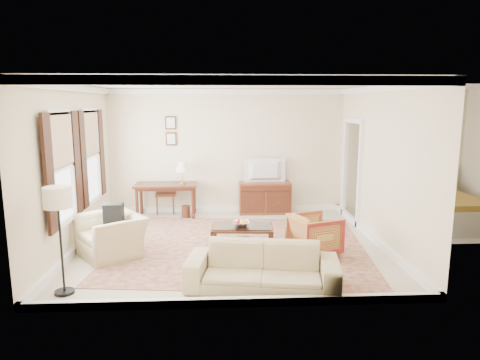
{
  "coord_description": "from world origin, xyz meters",
  "views": [
    {
      "loc": [
        -0.21,
        -7.56,
        2.57
      ],
      "look_at": [
        0.2,
        0.3,
        1.15
      ],
      "focal_mm": 32.0,
      "sensor_mm": 36.0,
      "label": 1
    }
  ],
  "objects": [
    {
      "name": "framed_prints",
      "position": [
        -1.3,
        2.47,
        1.94
      ],
      "size": [
        0.25,
        0.04,
        0.68
      ],
      "primitive_type": null,
      "color": "#452013",
      "rests_on": "room_shell"
    },
    {
      "name": "tv",
      "position": [
        0.88,
        2.22,
        1.2
      ],
      "size": [
        0.92,
        0.53,
        0.12
      ],
      "primitive_type": "imported",
      "rotation": [
        0.0,
        0.0,
        3.14
      ],
      "color": "black",
      "rests_on": "sideboard"
    },
    {
      "name": "desk_lamp",
      "position": [
        -1.01,
        2.05,
        1.01
      ],
      "size": [
        0.32,
        0.32,
        0.5
      ],
      "primitive_type": null,
      "color": "silver",
      "rests_on": "writing_desk"
    },
    {
      "name": "sofa",
      "position": [
        0.4,
        -1.92,
        0.41
      ],
      "size": [
        2.18,
        0.95,
        0.82
      ],
      "primitive_type": "imported",
      "rotation": [
        0.0,
        0.0,
        -0.16
      ],
      "color": "tan",
      "rests_on": "room_shell"
    },
    {
      "name": "window_rear",
      "position": [
        -2.7,
        0.9,
        1.55
      ],
      "size": [
        0.12,
        1.56,
        1.8
      ],
      "primitive_type": null,
      "color": "#CCB284",
      "rests_on": "room_shell"
    },
    {
      "name": "fruit_bowl",
      "position": [
        0.19,
        -0.34,
        0.51
      ],
      "size": [
        0.42,
        0.42,
        0.1
      ],
      "primitive_type": "imported",
      "color": "silver",
      "rests_on": "coffee_table"
    },
    {
      "name": "club_armchair",
      "position": [
        -2.04,
        -0.47,
        0.47
      ],
      "size": [
        1.2,
        1.28,
        0.94
      ],
      "primitive_type": "imported",
      "rotation": [
        0.0,
        0.0,
        -0.93
      ],
      "color": "tan",
      "rests_on": "room_shell"
    },
    {
      "name": "room_shell",
      "position": [
        0.0,
        0.0,
        2.47
      ],
      "size": [
        5.51,
        5.01,
        2.91
      ],
      "color": "beige",
      "rests_on": "ground"
    },
    {
      "name": "book_a",
      "position": [
        0.13,
        -0.21,
        0.18
      ],
      "size": [
        0.28,
        0.05,
        0.38
      ],
      "primitive_type": "imported",
      "rotation": [
        0.0,
        0.0,
        -0.05
      ],
      "color": "brown",
      "rests_on": "coffee_table"
    },
    {
      "name": "annex_bedroom",
      "position": [
        4.49,
        1.15,
        0.34
      ],
      "size": [
        3.0,
        2.7,
        2.9
      ],
      "color": "beige",
      "rests_on": "ground"
    },
    {
      "name": "rug",
      "position": [
        0.17,
        -0.16,
        0.01
      ],
      "size": [
        4.81,
        4.25,
        0.01
      ],
      "primitive_type": "cube",
      "rotation": [
        0.0,
        0.0,
        -0.11
      ],
      "color": "#581D1E",
      "rests_on": "room_shell"
    },
    {
      "name": "book_b",
      "position": [
        0.42,
        -0.36,
        0.17
      ],
      "size": [
        0.27,
        0.14,
        0.38
      ],
      "primitive_type": "imported",
      "rotation": [
        0.0,
        0.0,
        -0.41
      ],
      "color": "brown",
      "rests_on": "coffee_table"
    },
    {
      "name": "sideboard",
      "position": [
        0.88,
        2.24,
        0.37
      ],
      "size": [
        1.2,
        0.46,
        0.74
      ],
      "primitive_type": "cube",
      "color": "brown",
      "rests_on": "room_shell"
    },
    {
      "name": "desk_chair",
      "position": [
        -1.45,
        2.4,
        0.53
      ],
      "size": [
        0.52,
        0.52,
        1.05
      ],
      "primitive_type": null,
      "rotation": [
        0.0,
        0.0,
        -0.17
      ],
      "color": "brown",
      "rests_on": "room_shell"
    },
    {
      "name": "window_front",
      "position": [
        -2.7,
        -0.7,
        1.55
      ],
      "size": [
        0.12,
        1.56,
        1.8
      ],
      "primitive_type": null,
      "color": "#CCB284",
      "rests_on": "room_shell"
    },
    {
      "name": "floor_lamp",
      "position": [
        -2.32,
        -1.96,
        1.24
      ],
      "size": [
        0.37,
        0.37,
        1.49
      ],
      "color": "black",
      "rests_on": "room_shell"
    },
    {
      "name": "doorway",
      "position": [
        2.71,
        1.5,
        1.08
      ],
      "size": [
        0.1,
        1.12,
        2.25
      ],
      "primitive_type": null,
      "color": "white",
      "rests_on": "room_shell"
    },
    {
      "name": "coffee_table",
      "position": [
        0.21,
        -0.33,
        0.35
      ],
      "size": [
        1.11,
        0.7,
        0.45
      ],
      "rotation": [
        0.0,
        0.0,
        -0.08
      ],
      "color": "#452013",
      "rests_on": "room_shell"
    },
    {
      "name": "backpack",
      "position": [
        -2.0,
        -0.36,
        0.72
      ],
      "size": [
        0.36,
        0.39,
        0.4
      ],
      "primitive_type": "cube",
      "rotation": [
        0.0,
        0.0,
        -0.95
      ],
      "color": "black",
      "rests_on": "club_armchair"
    },
    {
      "name": "striped_armchair",
      "position": [
        1.44,
        -0.58,
        0.38
      ],
      "size": [
        0.89,
        0.92,
        0.76
      ],
      "primitive_type": "imported",
      "rotation": [
        0.0,
        0.0,
        1.9
      ],
      "color": "maroon",
      "rests_on": "room_shell"
    },
    {
      "name": "writing_desk",
      "position": [
        -1.4,
        2.05,
        0.65
      ],
      "size": [
        1.4,
        0.7,
        0.76
      ],
      "color": "#452013",
      "rests_on": "room_shell"
    }
  ]
}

